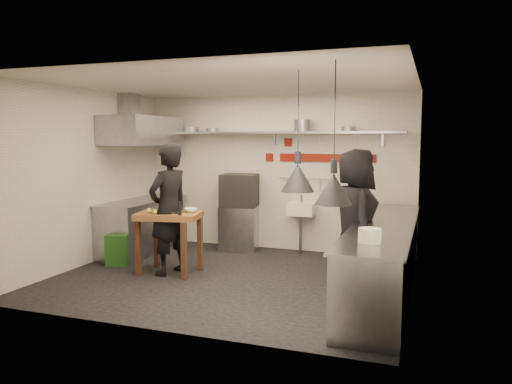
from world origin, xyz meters
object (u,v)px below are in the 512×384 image
(prep_table, at_px, (170,243))
(chef_left, at_px, (169,209))
(combi_oven, at_px, (240,190))
(green_bin, at_px, (119,249))
(chef_right, at_px, (355,219))
(oven_stand, at_px, (239,228))

(prep_table, xyz_separation_m, chef_left, (0.02, -0.04, 0.51))
(combi_oven, distance_m, green_bin, 2.34)
(chef_left, distance_m, chef_right, 2.72)
(oven_stand, relative_size, chef_right, 0.42)
(green_bin, distance_m, prep_table, 1.04)
(chef_left, relative_size, chef_right, 1.03)
(green_bin, relative_size, chef_right, 0.27)
(oven_stand, relative_size, green_bin, 1.60)
(green_bin, bearing_deg, combi_oven, 49.19)
(oven_stand, bearing_deg, green_bin, -140.40)
(oven_stand, height_order, chef_left, chef_left)
(green_bin, bearing_deg, chef_left, -10.92)
(chef_left, xyz_separation_m, chef_right, (2.70, 0.27, -0.03))
(prep_table, height_order, chef_left, chef_left)
(prep_table, bearing_deg, green_bin, 159.32)
(combi_oven, distance_m, chef_right, 2.80)
(oven_stand, bearing_deg, combi_oven, -62.50)
(oven_stand, relative_size, combi_oven, 1.25)
(combi_oven, distance_m, chef_left, 1.89)
(chef_right, bearing_deg, oven_stand, 31.39)
(chef_right, bearing_deg, green_bin, 67.06)
(oven_stand, relative_size, prep_table, 0.87)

